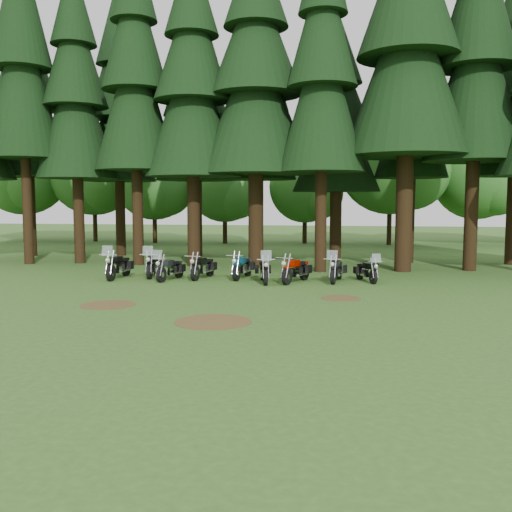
% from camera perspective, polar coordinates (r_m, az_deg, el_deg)
% --- Properties ---
extents(ground, '(120.00, 120.00, 0.00)m').
position_cam_1_polar(ground, '(20.21, -4.44, -4.14)').
color(ground, '#2F561F').
rests_on(ground, ground).
extents(pine_front_1, '(3.92, 3.92, 19.88)m').
position_cam_1_polar(pine_front_1, '(34.12, -22.46, 19.57)').
color(pine_front_1, '#302010').
rests_on(pine_front_1, ground).
extents(pine_front_2, '(4.32, 4.32, 16.22)m').
position_cam_1_polar(pine_front_2, '(33.18, -17.66, 16.26)').
color(pine_front_2, '#302010').
rests_on(pine_front_2, ground).
extents(pine_front_3, '(4.32, 4.32, 17.57)m').
position_cam_1_polar(pine_front_3, '(31.70, -12.03, 18.41)').
color(pine_front_3, '#302010').
rests_on(pine_front_3, ground).
extents(pine_front_4, '(4.95, 4.95, 16.33)m').
position_cam_1_polar(pine_front_4, '(30.51, -6.40, 17.58)').
color(pine_front_4, '#302010').
rests_on(pine_front_4, ground).
extents(pine_front_5, '(5.81, 5.81, 16.72)m').
position_cam_1_polar(pine_front_5, '(29.92, -0.01, 18.31)').
color(pine_front_5, '#302010').
rests_on(pine_front_5, ground).
extents(pine_front_6, '(4.15, 4.15, 16.75)m').
position_cam_1_polar(pine_front_6, '(28.22, 6.67, 19.10)').
color(pine_front_6, '#302010').
rests_on(pine_front_6, ground).
extents(pine_front_7, '(5.98, 5.98, 19.41)m').
position_cam_1_polar(pine_front_7, '(29.44, 15.02, 21.59)').
color(pine_front_7, '#302010').
rests_on(pine_front_7, ground).
extents(pine_front_8, '(4.79, 4.79, 18.63)m').
position_cam_1_polar(pine_front_8, '(30.58, 21.29, 19.87)').
color(pine_front_8, '#302010').
rests_on(pine_front_8, ground).
extents(pine_back_0, '(5.00, 5.00, 17.21)m').
position_cam_1_polar(pine_back_0, '(38.56, -22.07, 15.46)').
color(pine_back_0, '#302010').
rests_on(pine_back_0, ground).
extents(pine_back_1, '(4.52, 4.52, 16.22)m').
position_cam_1_polar(pine_back_1, '(37.03, -13.66, 15.20)').
color(pine_back_1, '#302010').
rests_on(pine_back_1, ground).
extents(pine_back_2, '(4.85, 4.85, 16.30)m').
position_cam_1_polar(pine_back_2, '(35.54, -6.07, 15.82)').
color(pine_back_2, '#302010').
rests_on(pine_back_2, ground).
extents(pine_back_3, '(4.35, 4.35, 16.20)m').
position_cam_1_polar(pine_back_3, '(33.31, 0.21, 16.44)').
color(pine_back_3, '#302010').
rests_on(pine_back_3, ground).
extents(pine_back_4, '(4.94, 4.94, 13.78)m').
position_cam_1_polar(pine_back_4, '(32.98, 8.11, 13.94)').
color(pine_back_4, '#302010').
rests_on(pine_back_4, ground).
extents(pine_back_5, '(3.94, 3.94, 16.33)m').
position_cam_1_polar(pine_back_5, '(33.03, 15.45, 16.48)').
color(pine_back_5, '#302010').
rests_on(pine_back_5, ground).
extents(decid_0, '(8.00, 7.78, 10.00)m').
position_cam_1_polar(decid_0, '(52.11, -22.07, 7.88)').
color(decid_0, '#302010').
rests_on(decid_0, ground).
extents(decid_1, '(7.91, 7.69, 9.88)m').
position_cam_1_polar(decid_1, '(49.70, -15.66, 8.13)').
color(decid_1, '#302010').
rests_on(decid_1, ground).
extents(decid_2, '(6.72, 6.53, 8.40)m').
position_cam_1_polar(decid_2, '(46.69, -9.89, 7.36)').
color(decid_2, '#302010').
rests_on(decid_2, ground).
extents(decid_3, '(6.12, 5.95, 7.65)m').
position_cam_1_polar(decid_3, '(45.49, -2.86, 6.93)').
color(decid_3, '#302010').
rests_on(decid_3, ground).
extents(decid_4, '(5.93, 5.76, 7.41)m').
position_cam_1_polar(decid_4, '(45.81, 5.24, 6.72)').
color(decid_4, '#302010').
rests_on(decid_4, ground).
extents(decid_5, '(8.45, 8.21, 10.56)m').
position_cam_1_polar(decid_5, '(45.32, 13.81, 8.96)').
color(decid_5, '#302010').
rests_on(decid_5, ground).
extents(decid_6, '(7.06, 6.86, 8.82)m').
position_cam_1_polar(decid_6, '(47.52, 21.63, 7.32)').
color(decid_6, '#302010').
rests_on(decid_6, ground).
extents(dirt_patch_0, '(1.80, 1.80, 0.01)m').
position_cam_1_polar(dirt_patch_0, '(19.29, -14.58, -4.75)').
color(dirt_patch_0, '#4C3D1E').
rests_on(dirt_patch_0, ground).
extents(dirt_patch_1, '(1.40, 1.40, 0.01)m').
position_cam_1_polar(dirt_patch_1, '(20.15, 8.47, -4.19)').
color(dirt_patch_1, '#4C3D1E').
rests_on(dirt_patch_1, ground).
extents(dirt_patch_2, '(2.20, 2.20, 0.01)m').
position_cam_1_polar(dirt_patch_2, '(16.16, -4.30, -6.56)').
color(dirt_patch_2, '#4C3D1E').
rests_on(dirt_patch_2, ground).
extents(motorcycle_0, '(0.46, 2.44, 1.54)m').
position_cam_1_polar(motorcycle_0, '(25.63, -13.59, -1.07)').
color(motorcycle_0, black).
rests_on(motorcycle_0, ground).
extents(motorcycle_1, '(0.63, 2.36, 1.48)m').
position_cam_1_polar(motorcycle_1, '(25.90, -10.26, -0.98)').
color(motorcycle_1, black).
rests_on(motorcycle_1, ground).
extents(motorcycle_2, '(0.72, 2.20, 1.38)m').
position_cam_1_polar(motorcycle_2, '(24.69, -8.58, -1.34)').
color(motorcycle_2, black).
rests_on(motorcycle_2, ground).
extents(motorcycle_3, '(0.53, 2.25, 0.92)m').
position_cam_1_polar(motorcycle_3, '(25.04, -5.35, -1.19)').
color(motorcycle_3, black).
rests_on(motorcycle_3, ground).
extents(motorcycle_4, '(0.45, 2.32, 0.94)m').
position_cam_1_polar(motorcycle_4, '(24.93, -1.38, -1.17)').
color(motorcycle_4, black).
rests_on(motorcycle_4, ground).
extents(motorcycle_5, '(0.78, 2.30, 1.45)m').
position_cam_1_polar(motorcycle_5, '(23.67, 0.81, -1.52)').
color(motorcycle_5, black).
rests_on(motorcycle_5, ground).
extents(motorcycle_6, '(0.98, 2.23, 0.95)m').
position_cam_1_polar(motorcycle_6, '(23.79, 4.03, -1.49)').
color(motorcycle_6, black).
rests_on(motorcycle_6, ground).
extents(motorcycle_7, '(0.61, 2.27, 1.42)m').
position_cam_1_polar(motorcycle_7, '(24.14, 8.04, -1.46)').
color(motorcycle_7, black).
rests_on(motorcycle_7, ground).
extents(motorcycle_8, '(0.98, 1.97, 1.28)m').
position_cam_1_polar(motorcycle_8, '(24.36, 10.99, -1.55)').
color(motorcycle_8, black).
rests_on(motorcycle_8, ground).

